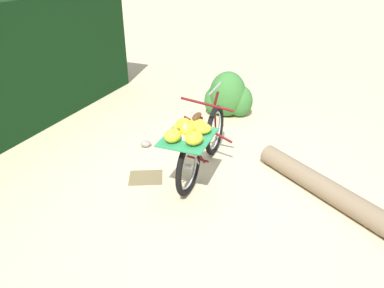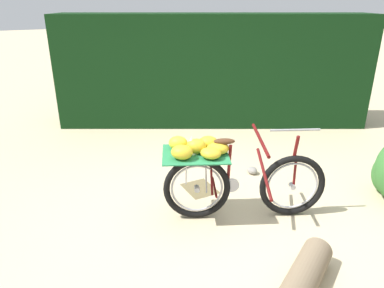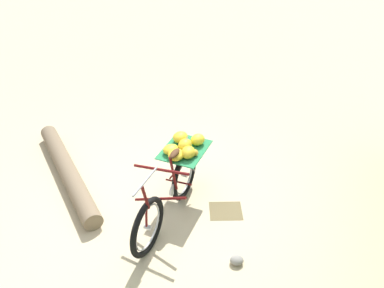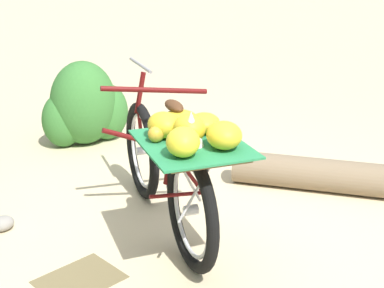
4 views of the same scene
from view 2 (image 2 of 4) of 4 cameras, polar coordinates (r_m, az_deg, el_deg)
name	(u,v)px [view 2 (image 2 of 4)]	position (r m, az deg, el deg)	size (l,w,h in m)	color
ground_plane	(224,217)	(4.08, 5.11, -11.62)	(60.00, 60.00, 0.00)	beige
foliage_hedge	(212,70)	(6.88, 3.31, 11.71)	(5.73, 0.90, 2.04)	black
bicycle	(230,174)	(3.83, 6.08, -4.79)	(1.02, 1.75, 1.03)	black
path_stone	(252,170)	(5.04, 9.64, -4.19)	(0.16, 0.13, 0.10)	gray
leaf_litter_patch	(200,188)	(4.62, 1.26, -7.14)	(0.44, 0.36, 0.01)	olive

